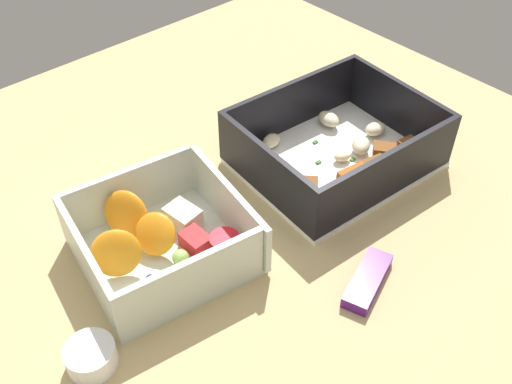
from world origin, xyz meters
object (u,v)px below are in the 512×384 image
fruit_bowl (161,241)px  paper_cup_liner (91,356)px  candy_bar (367,280)px  pasta_container (337,149)px

fruit_bowl → paper_cup_liner: 12.29cm
fruit_bowl → candy_bar: bearing=128.0°
pasta_container → paper_cup_liner: (33.31, 4.00, -1.07)cm
fruit_bowl → candy_bar: (-11.87, 15.18, -1.59)cm
pasta_container → paper_cup_liner: 33.57cm
pasta_container → paper_cup_liner: pasta_container is taller
paper_cup_liner → fruit_bowl: bearing=-152.7°
fruit_bowl → pasta_container: bearing=175.9°
candy_bar → paper_cup_liner: (22.75, -9.57, 0.46)cm
paper_cup_liner → candy_bar: bearing=157.2°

